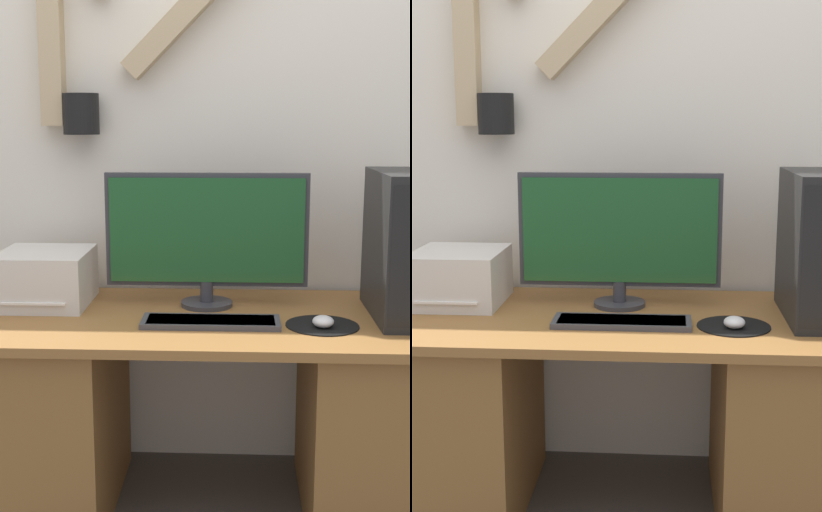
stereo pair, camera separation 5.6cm
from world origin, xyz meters
TOP-DOWN VIEW (x-y plane):
  - wall_back at (-0.01, 0.80)m, footprint 6.40×0.18m
  - desk at (0.00, 0.37)m, footprint 1.53×0.75m
  - monitor at (-0.01, 0.50)m, footprint 0.70×0.18m
  - keyboard at (0.01, 0.26)m, footprint 0.44×0.14m
  - mousepad at (0.36, 0.27)m, footprint 0.23×0.23m
  - mouse at (0.36, 0.24)m, footprint 0.07×0.07m
  - computer_tower at (0.62, 0.39)m, footprint 0.15×0.44m
  - printer at (-0.58, 0.50)m, footprint 0.31×0.34m

SIDE VIEW (x-z plane):
  - desk at x=0.00m, z-range 0.01..0.71m
  - mousepad at x=0.36m, z-range 0.70..0.70m
  - keyboard at x=0.01m, z-range 0.70..0.72m
  - mouse at x=0.36m, z-range 0.70..0.74m
  - printer at x=-0.58m, z-range 0.70..0.89m
  - computer_tower at x=0.62m, z-range 0.70..1.18m
  - monitor at x=-0.01m, z-range 0.72..1.19m
  - wall_back at x=-0.01m, z-range 0.01..2.71m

